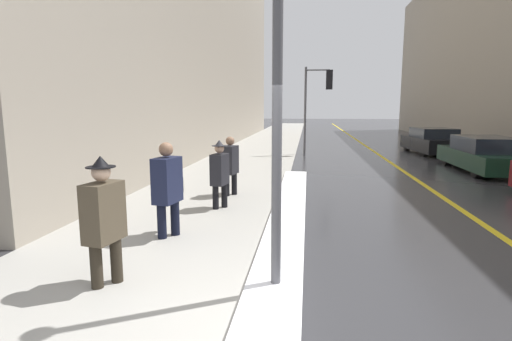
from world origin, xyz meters
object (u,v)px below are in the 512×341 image
Objects in this scene: parked_car_black at (432,141)px; pedestrian_with_shoulder_bag at (168,185)px; traffic_light_near at (319,92)px; pedestrian_trailing at (220,172)px; lamp_post at (277,84)px; pedestrian_in_glasses at (230,163)px; pedestrian_in_fedora at (104,216)px; parked_car_dark_green at (484,155)px.

pedestrian_with_shoulder_bag is at bearing 144.66° from parked_car_black.
traffic_light_near is 6.22m from parked_car_black.
pedestrian_trailing is (-2.43, -10.88, -2.15)m from traffic_light_near.
pedestrian_trailing is at bearing 178.38° from pedestrian_with_shoulder_bag.
pedestrian_trailing is (-1.57, 3.95, -1.67)m from lamp_post.
parked_car_black is (5.61, 1.23, -2.40)m from traffic_light_near.
lamp_post is 0.96× the size of parked_car_black.
parked_car_black is (8.06, 10.74, -0.24)m from pedestrian_in_glasses.
pedestrian_in_fedora is 0.36× the size of parked_car_dark_green.
pedestrian_trailing is 1.37m from pedestrian_in_glasses.
parked_car_dark_green is (8.73, 10.49, -0.32)m from pedestrian_in_fedora.
traffic_light_near is at bearing 178.17° from pedestrian_trailing.
pedestrian_trailing is 0.33× the size of parked_car_dark_green.
parked_car_dark_green is at bearing 57.65° from lamp_post.
parked_car_black is at bearing 11.60° from traffic_light_near.
pedestrian_in_fedora is 1.08× the size of pedestrian_trailing.
lamp_post is 12.46m from parked_car_dark_green.
traffic_light_near is at bearing 178.20° from pedestrian_with_shoulder_bag.
pedestrian_in_fedora and pedestrian_with_shoulder_bag have the same top height.
parked_car_black is (6.46, 16.06, -1.91)m from lamp_post.
parked_car_dark_green is (6.59, 10.40, -1.92)m from lamp_post.
pedestrian_in_fedora is 5.43m from pedestrian_in_glasses.
lamp_post is 2.46× the size of pedestrian_in_fedora.
pedestrian_in_glasses is 13.43m from parked_car_black.
pedestrian_in_glasses is (-0.02, 1.37, -0.00)m from pedestrian_trailing.
pedestrian_in_glasses is 9.63m from parked_car_dark_green.
traffic_light_near reaches higher than parked_car_dark_green.
parked_car_black is (8.49, 14.18, -0.32)m from pedestrian_with_shoulder_bag.
pedestrian_in_fedora is 13.65m from parked_car_dark_green.
lamp_post is at bearing 57.89° from pedestrian_with_shoulder_bag.
pedestrian_in_glasses is (0.55, 5.41, -0.07)m from pedestrian_in_fedora.
pedestrian_in_fedora is at bearing 147.51° from parked_car_black.
pedestrian_trailing is (0.57, 4.04, -0.07)m from pedestrian_in_fedora.
pedestrian_in_fedora is (-3.00, -14.92, -2.09)m from traffic_light_near.
lamp_post is 0.87× the size of parked_car_dark_green.
traffic_light_near is 2.72× the size of pedestrian_in_glasses.
pedestrian_with_shoulder_bag is 16.53m from parked_car_black.
pedestrian_in_fedora reaches higher than pedestrian_in_glasses.
lamp_post is at bearing 27.45° from pedestrian_in_glasses.
traffic_light_near is 0.88× the size of parked_car_dark_green.
pedestrian_with_shoulder_bag reaches higher than parked_car_black.
traffic_light_near is 7.63m from parked_car_dark_green.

